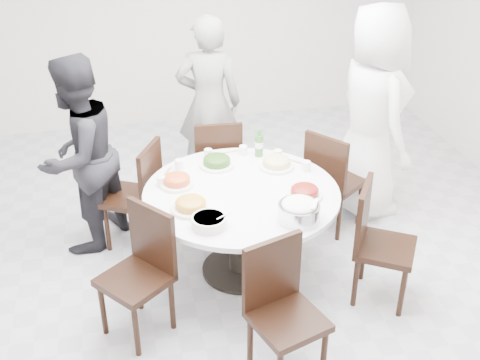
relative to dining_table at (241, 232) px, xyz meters
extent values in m
cube|color=#BCBCC1|center=(-0.10, 0.19, -0.38)|extent=(6.00, 6.00, 0.01)
cube|color=silver|center=(-0.10, 3.19, 1.02)|extent=(6.00, 0.01, 2.80)
cylinder|color=white|center=(0.00, 0.00, 0.00)|extent=(1.50, 1.50, 0.75)
cube|color=black|center=(0.96, 0.49, 0.10)|extent=(0.59, 0.59, 0.95)
cube|color=black|center=(-0.01, 1.01, 0.10)|extent=(0.44, 0.44, 0.95)
cube|color=black|center=(-0.82, 0.60, 0.10)|extent=(0.57, 0.57, 0.95)
cube|color=black|center=(-0.86, -0.52, 0.10)|extent=(0.59, 0.59, 0.95)
cube|color=black|center=(0.05, -1.13, 0.10)|extent=(0.53, 0.53, 0.95)
cube|color=black|center=(0.97, -0.54, 0.10)|extent=(0.58, 0.58, 0.95)
imported|color=white|center=(1.35, 0.72, 0.60)|extent=(0.72, 1.01, 1.94)
imported|color=black|center=(0.02, 1.52, 0.49)|extent=(0.69, 0.52, 1.73)
imported|color=black|center=(-1.20, 0.69, 0.46)|extent=(1.00, 1.03, 1.68)
cylinder|color=white|center=(-0.11, 0.44, 0.41)|extent=(0.28, 0.28, 0.07)
cylinder|color=white|center=(0.36, 0.31, 0.41)|extent=(0.28, 0.28, 0.08)
cylinder|color=white|center=(-0.47, 0.20, 0.41)|extent=(0.26, 0.26, 0.07)
cylinder|color=white|center=(0.44, -0.18, 0.41)|extent=(0.27, 0.27, 0.07)
cylinder|color=white|center=(-0.41, -0.18, 0.41)|extent=(0.29, 0.29, 0.07)
cylinder|color=silver|center=(0.30, -0.48, 0.44)|extent=(0.29, 0.29, 0.13)
cylinder|color=white|center=(-0.32, -0.42, 0.41)|extent=(0.24, 0.24, 0.08)
cylinder|color=#326729|center=(0.27, 0.55, 0.50)|extent=(0.07, 0.07, 0.24)
cylinder|color=white|center=(-0.01, 0.64, 0.42)|extent=(0.07, 0.07, 0.08)
camera|label=1|loc=(-0.86, -3.85, 2.67)|focal=45.00mm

